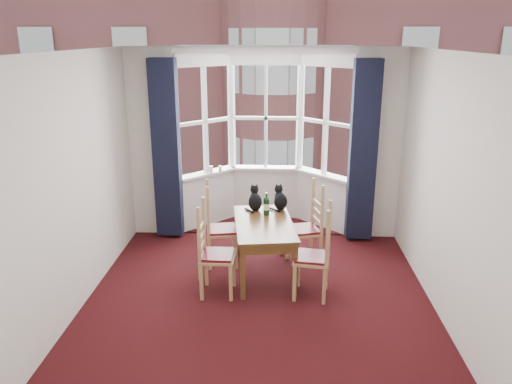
# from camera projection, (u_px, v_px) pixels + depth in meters

# --- Properties ---
(floor) EXTENTS (4.50, 4.50, 0.00)m
(floor) POSITION_uv_depth(u_px,v_px,m) (258.00, 309.00, 5.63)
(floor) COLOR black
(floor) RESTS_ON ground
(ceiling) EXTENTS (4.50, 4.50, 0.00)m
(ceiling) POSITION_uv_depth(u_px,v_px,m) (258.00, 51.00, 4.78)
(ceiling) COLOR white
(ceiling) RESTS_ON floor
(wall_left) EXTENTS (0.00, 4.50, 4.50)m
(wall_left) POSITION_uv_depth(u_px,v_px,m) (70.00, 188.00, 5.29)
(wall_left) COLOR silver
(wall_left) RESTS_ON floor
(wall_right) EXTENTS (0.00, 4.50, 4.50)m
(wall_right) POSITION_uv_depth(u_px,v_px,m) (452.00, 193.00, 5.12)
(wall_right) COLOR silver
(wall_right) RESTS_ON floor
(wall_near) EXTENTS (4.00, 0.00, 4.00)m
(wall_near) POSITION_uv_depth(u_px,v_px,m) (242.00, 300.00, 3.06)
(wall_near) COLOR silver
(wall_near) RESTS_ON floor
(wall_back_pier_left) EXTENTS (0.70, 0.12, 2.80)m
(wall_back_pier_left) POSITION_uv_depth(u_px,v_px,m) (154.00, 144.00, 7.42)
(wall_back_pier_left) COLOR silver
(wall_back_pier_left) RESTS_ON floor
(wall_back_pier_right) EXTENTS (0.70, 0.12, 2.80)m
(wall_back_pier_right) POSITION_uv_depth(u_px,v_px,m) (377.00, 146.00, 7.28)
(wall_back_pier_right) COLOR silver
(wall_back_pier_right) RESTS_ON floor
(bay_window) EXTENTS (2.76, 0.94, 2.80)m
(bay_window) POSITION_uv_depth(u_px,v_px,m) (265.00, 138.00, 7.83)
(bay_window) COLOR white
(bay_window) RESTS_ON floor
(curtain_left) EXTENTS (0.38, 0.22, 2.60)m
(curtain_left) POSITION_uv_depth(u_px,v_px,m) (166.00, 150.00, 7.25)
(curtain_left) COLOR black
(curtain_left) RESTS_ON floor
(curtain_right) EXTENTS (0.38, 0.22, 2.60)m
(curtain_right) POSITION_uv_depth(u_px,v_px,m) (363.00, 152.00, 7.13)
(curtain_right) COLOR black
(curtain_right) RESTS_ON floor
(dining_table) EXTENTS (0.87, 1.40, 0.72)m
(dining_table) POSITION_uv_depth(u_px,v_px,m) (264.00, 229.00, 6.25)
(dining_table) COLOR brown
(dining_table) RESTS_ON floor
(chair_left_near) EXTENTS (0.41, 0.43, 0.92)m
(chair_left_near) POSITION_uv_depth(u_px,v_px,m) (210.00, 256.00, 5.85)
(chair_left_near) COLOR tan
(chair_left_near) RESTS_ON floor
(chair_left_far) EXTENTS (0.46, 0.47, 0.92)m
(chair_left_far) POSITION_uv_depth(u_px,v_px,m) (215.00, 231.00, 6.60)
(chair_left_far) COLOR tan
(chair_left_far) RESTS_ON floor
(chair_right_near) EXTENTS (0.46, 0.48, 0.92)m
(chair_right_near) POSITION_uv_depth(u_px,v_px,m) (319.00, 259.00, 5.77)
(chair_right_near) COLOR tan
(chair_right_near) RESTS_ON floor
(chair_right_far) EXTENTS (0.50, 0.51, 0.92)m
(chair_right_far) POSITION_uv_depth(u_px,v_px,m) (310.00, 230.00, 6.62)
(chair_right_far) COLOR tan
(chair_right_far) RESTS_ON floor
(cat_left) EXTENTS (0.22, 0.28, 0.35)m
(cat_left) POSITION_uv_depth(u_px,v_px,m) (255.00, 200.00, 6.62)
(cat_left) COLOR black
(cat_left) RESTS_ON dining_table
(cat_right) EXTENTS (0.25, 0.29, 0.35)m
(cat_right) POSITION_uv_depth(u_px,v_px,m) (280.00, 200.00, 6.65)
(cat_right) COLOR black
(cat_right) RESTS_ON dining_table
(wine_bottle) EXTENTS (0.08, 0.08, 0.30)m
(wine_bottle) POSITION_uv_depth(u_px,v_px,m) (266.00, 205.00, 6.44)
(wine_bottle) COLOR black
(wine_bottle) RESTS_ON dining_table
(candle_tall) EXTENTS (0.06, 0.06, 0.10)m
(candle_tall) POSITION_uv_depth(u_px,v_px,m) (211.00, 169.00, 7.86)
(candle_tall) COLOR white
(candle_tall) RESTS_ON bay_window
(candle_short) EXTENTS (0.06, 0.06, 0.10)m
(candle_short) POSITION_uv_depth(u_px,v_px,m) (220.00, 169.00, 7.89)
(candle_short) COLOR white
(candle_short) RESTS_ON bay_window
(street) EXTENTS (80.00, 80.00, 0.00)m
(street) POSITION_uv_depth(u_px,v_px,m) (276.00, 157.00, 38.15)
(street) COLOR #333335
(street) RESTS_ON ground
(tenement_building) EXTENTS (18.40, 7.80, 15.20)m
(tenement_building) POSITION_uv_depth(u_px,v_px,m) (274.00, 73.00, 18.49)
(tenement_building) COLOR #914D4B
(tenement_building) RESTS_ON street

